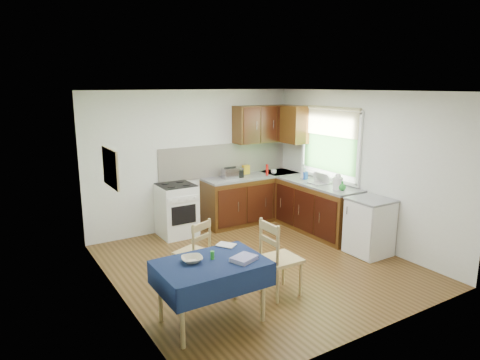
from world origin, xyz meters
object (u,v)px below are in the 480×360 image
toaster (230,173)px  chair_near (278,256)px  sandwich_press (233,173)px  kettle (338,182)px  dish_rack (321,182)px  dining_table (211,271)px  chair_far (195,250)px

toaster → chair_near: bearing=-106.8°
chair_near → sandwich_press: bearing=-19.6°
kettle → dish_rack: bearing=80.9°
chair_near → dish_rack: size_ratio=2.44×
toaster → sandwich_press: 0.11m
dining_table → kettle: size_ratio=4.32×
dish_rack → chair_far: bearing=175.7°
toaster → dining_table: bearing=-122.5°
sandwich_press → kettle: bearing=-80.1°
dining_table → chair_near: bearing=28.2°
kettle → sandwich_press: bearing=120.0°
chair_near → sandwich_press: size_ratio=3.19×
dining_table → kettle: bearing=42.5°
toaster → kettle: bearing=-55.3°
chair_far → chair_near: (0.73, -0.84, 0.06)m
dining_table → kettle: (2.95, 1.12, 0.42)m
sandwich_press → kettle: 1.97m
dining_table → toaster: bearing=77.8°
chair_near → toaster: size_ratio=3.47×
dining_table → toaster: toaster is taller
dining_table → chair_far: (0.26, 0.95, -0.14)m
dining_table → chair_far: chair_far is taller
chair_far → toaster: toaster is taller
toaster → kettle: kettle is taller
chair_far → dish_rack: bearing=171.2°
kettle → toaster: bearing=123.2°
chair_near → dining_table: bearing=96.6°
dining_table → sandwich_press: size_ratio=3.79×
chair_near → chair_far: bearing=41.3°
toaster → sandwich_press: bearing=31.1°
dish_rack → dining_table: bearing=-169.7°
toaster → chair_far: bearing=-129.9°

